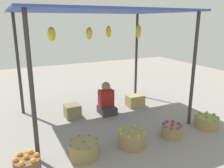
{
  "coord_description": "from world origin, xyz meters",
  "views": [
    {
      "loc": [
        -1.97,
        -4.58,
        2.18
      ],
      "look_at": [
        0.0,
        -0.55,
        0.95
      ],
      "focal_mm": 37.31,
      "sensor_mm": 36.0,
      "label": 1
    }
  ],
  "objects": [
    {
      "name": "basket_green_chilies",
      "position": [
        -0.89,
        -1.32,
        0.13
      ],
      "size": [
        0.5,
        0.5,
        0.3
      ],
      "color": "#917D4E",
      "rests_on": "ground"
    },
    {
      "name": "basket_limes",
      "position": [
        -0.01,
        -1.37,
        0.14
      ],
      "size": [
        0.48,
        0.48,
        0.31
      ],
      "color": "#947D51",
      "rests_on": "ground"
    },
    {
      "name": "market_stall_structure",
      "position": [
        -0.01,
        0.0,
        2.22
      ],
      "size": [
        3.49,
        2.52,
        2.39
      ],
      "color": "#38332D",
      "rests_on": "ground"
    },
    {
      "name": "basket_oranges",
      "position": [
        -1.79,
        -1.38,
        0.14
      ],
      "size": [
        0.39,
        0.39,
        0.32
      ],
      "color": "brown",
      "rests_on": "ground"
    },
    {
      "name": "vendor_person",
      "position": [
        0.22,
        0.21,
        0.3
      ],
      "size": [
        0.36,
        0.44,
        0.78
      ],
      "color": "#3B3339",
      "rests_on": "ground"
    },
    {
      "name": "wooden_crate_near_vendor",
      "position": [
        -0.59,
        0.33,
        0.15
      ],
      "size": [
        0.34,
        0.34,
        0.3
      ],
      "primitive_type": "cube",
      "color": "olive",
      "rests_on": "ground"
    },
    {
      "name": "basket_green_apples",
      "position": [
        1.82,
        -1.39,
        0.11
      ],
      "size": [
        0.49,
        0.49,
        0.27
      ],
      "color": "#9D854D",
      "rests_on": "ground"
    },
    {
      "name": "wooden_crate_stacked_rear",
      "position": [
        1.1,
        0.32,
        0.15
      ],
      "size": [
        0.43,
        0.31,
        0.29
      ],
      "primitive_type": "cube",
      "color": "tan",
      "rests_on": "ground"
    },
    {
      "name": "basket_purple_onions",
      "position": [
        0.88,
        -1.4,
        0.12
      ],
      "size": [
        0.41,
        0.41,
        0.28
      ],
      "color": "#947A56",
      "rests_on": "ground"
    },
    {
      "name": "ground_plane",
      "position": [
        0.0,
        0.0,
        0.0
      ],
      "size": [
        14.0,
        14.0,
        0.0
      ],
      "primitive_type": "plane",
      "color": "gray"
    }
  ]
}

